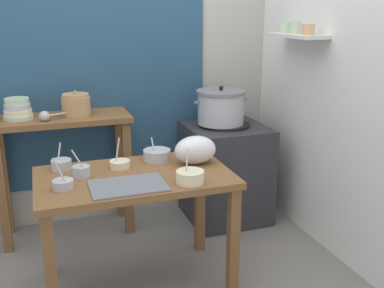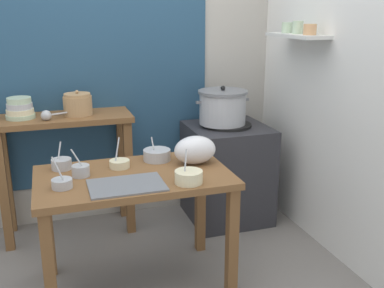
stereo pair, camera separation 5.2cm
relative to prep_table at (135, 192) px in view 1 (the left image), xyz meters
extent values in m
plane|color=gray|center=(0.00, 0.01, -0.61)|extent=(9.00, 9.00, 0.00)
cube|color=#B2ADA3|center=(0.10, 1.11, 0.69)|extent=(4.40, 0.10, 2.60)
cube|color=navy|center=(-0.15, 1.05, 0.74)|extent=(1.90, 0.02, 2.10)
cube|color=white|center=(1.40, 0.21, 0.69)|extent=(0.10, 3.20, 2.60)
cube|color=silver|center=(1.25, 0.41, 0.84)|extent=(0.20, 0.56, 0.02)
cylinder|color=tan|center=(1.25, 0.25, 0.89)|extent=(0.09, 0.09, 0.07)
cylinder|color=#B7D1AD|center=(1.25, 0.41, 0.90)|extent=(0.07, 0.07, 0.09)
cylinder|color=#B7D1AD|center=(1.25, 0.55, 0.89)|extent=(0.08, 0.08, 0.07)
cube|color=brown|center=(0.00, 0.00, 0.09)|extent=(1.10, 0.66, 0.04)
cube|color=brown|center=(-0.50, -0.28, -0.27)|extent=(0.06, 0.06, 0.68)
cube|color=brown|center=(0.50, -0.28, -0.27)|extent=(0.06, 0.06, 0.68)
cube|color=brown|center=(-0.50, 0.28, -0.27)|extent=(0.06, 0.06, 0.68)
cube|color=brown|center=(0.50, 0.28, -0.27)|extent=(0.06, 0.06, 0.68)
cube|color=brown|center=(-0.34, 0.84, 0.27)|extent=(0.96, 0.40, 0.04)
cube|color=brown|center=(-0.77, 0.69, -0.18)|extent=(0.06, 0.06, 0.86)
cube|color=brown|center=(0.09, 0.69, -0.18)|extent=(0.06, 0.06, 0.86)
cube|color=brown|center=(-0.77, 0.99, -0.18)|extent=(0.06, 0.06, 0.86)
cube|color=brown|center=(0.09, 0.99, -0.18)|extent=(0.06, 0.06, 0.86)
cube|color=#2D2D33|center=(0.87, 0.71, -0.23)|extent=(0.60, 0.60, 0.76)
cylinder|color=black|center=(0.87, 0.71, 0.16)|extent=(0.36, 0.36, 0.02)
cylinder|color=black|center=(0.75, 0.41, -0.16)|extent=(0.04, 0.02, 0.04)
cylinder|color=#B7BABF|center=(0.83, 0.73, 0.29)|extent=(0.35, 0.35, 0.24)
cylinder|color=slate|center=(0.83, 0.73, 0.42)|extent=(0.38, 0.38, 0.02)
sphere|color=black|center=(0.83, 0.73, 0.45)|extent=(0.04, 0.04, 0.04)
cube|color=slate|center=(0.64, 0.73, 0.35)|extent=(0.04, 0.02, 0.02)
cube|color=slate|center=(1.03, 0.73, 0.35)|extent=(0.04, 0.02, 0.02)
cylinder|color=tan|center=(-0.23, 0.84, 0.36)|extent=(0.20, 0.20, 0.14)
cylinder|color=tan|center=(-0.23, 0.84, 0.44)|extent=(0.19, 0.19, 0.02)
sphere|color=tan|center=(-0.23, 0.84, 0.46)|extent=(0.02, 0.02, 0.02)
cylinder|color=#B7D1AD|center=(-0.62, 0.85, 0.31)|extent=(0.20, 0.20, 0.03)
cylinder|color=beige|center=(-0.62, 0.85, 0.34)|extent=(0.19, 0.19, 0.04)
cylinder|color=#B7BABF|center=(-0.62, 0.85, 0.38)|extent=(0.17, 0.17, 0.04)
cylinder|color=#B7D1AD|center=(-0.62, 0.85, 0.42)|extent=(0.16, 0.16, 0.04)
sphere|color=#B7BABF|center=(-0.45, 0.73, 0.33)|extent=(0.07, 0.07, 0.07)
cylinder|color=#B7BABF|center=(-0.32, 0.78, 0.33)|extent=(0.20, 0.08, 0.01)
cube|color=slate|center=(-0.07, -0.17, 0.12)|extent=(0.40, 0.28, 0.01)
ellipsoid|color=white|center=(0.39, 0.07, 0.20)|extent=(0.26, 0.18, 0.17)
cylinder|color=beige|center=(-0.06, 0.13, 0.13)|extent=(0.12, 0.12, 0.05)
cylinder|color=#BFB28C|center=(-0.06, 0.13, 0.15)|extent=(0.10, 0.10, 0.01)
cylinder|color=#B7BABF|center=(-0.07, 0.14, 0.20)|extent=(0.06, 0.07, 0.18)
cylinder|color=#B7BABF|center=(-0.29, 0.06, 0.14)|extent=(0.10, 0.10, 0.06)
cylinder|color=#337238|center=(-0.29, 0.06, 0.17)|extent=(0.09, 0.09, 0.01)
cylinder|color=#B7BABF|center=(-0.29, 0.05, 0.19)|extent=(0.09, 0.03, 0.16)
cylinder|color=#B7BABF|center=(-0.39, 0.22, 0.14)|extent=(0.12, 0.12, 0.06)
cylinder|color=#337238|center=(-0.39, 0.22, 0.17)|extent=(0.10, 0.10, 0.01)
cylinder|color=#B7BABF|center=(-0.40, 0.22, 0.19)|extent=(0.05, 0.07, 0.16)
cylinder|color=#B7BABF|center=(-0.40, -0.09, 0.14)|extent=(0.11, 0.11, 0.05)
cylinder|color=maroon|center=(-0.40, -0.09, 0.15)|extent=(0.09, 0.09, 0.01)
cylinder|color=#B7BABF|center=(-0.41, -0.10, 0.20)|extent=(0.08, 0.05, 0.17)
cylinder|color=beige|center=(0.26, -0.23, 0.15)|extent=(0.15, 0.15, 0.07)
cylinder|color=#BFB28C|center=(0.26, -0.23, 0.17)|extent=(0.13, 0.13, 0.01)
cylinder|color=#B7BABF|center=(0.24, -0.22, 0.20)|extent=(0.04, 0.06, 0.18)
cylinder|color=#B7BABF|center=(0.19, 0.20, 0.15)|extent=(0.17, 0.17, 0.07)
cylinder|color=beige|center=(0.19, 0.20, 0.17)|extent=(0.14, 0.14, 0.01)
cylinder|color=#B7BABF|center=(0.16, 0.20, 0.19)|extent=(0.02, 0.06, 0.15)
camera|label=1|loc=(-0.48, -2.39, 1.01)|focal=42.12mm
camera|label=2|loc=(-0.43, -2.40, 1.01)|focal=42.12mm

